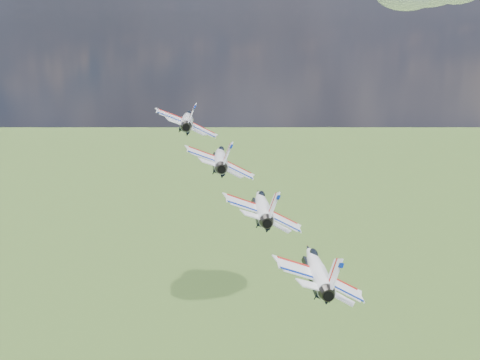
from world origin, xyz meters
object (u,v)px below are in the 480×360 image
at_px(jet_0, 187,119).
at_px(jet_2, 262,206).
at_px(jet_3, 317,268).
at_px(jet_1, 220,157).

distance_m(jet_0, jet_2, 26.08).
bearing_deg(jet_3, jet_1, 111.44).
bearing_deg(jet_1, jet_0, 111.44).
bearing_deg(jet_1, jet_2, -68.56).
distance_m(jet_1, jet_2, 13.04).
xyz_separation_m(jet_2, jet_3, (8.94, -8.94, -3.18)).
xyz_separation_m(jet_0, jet_2, (17.89, -17.88, -6.37)).
distance_m(jet_2, jet_3, 13.04).
bearing_deg(jet_3, jet_0, 111.44).
relative_size(jet_2, jet_3, 1.00).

